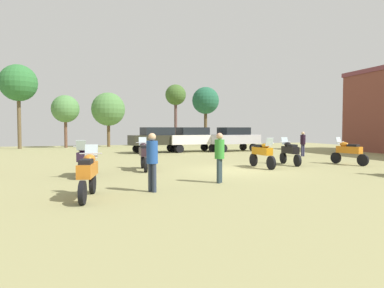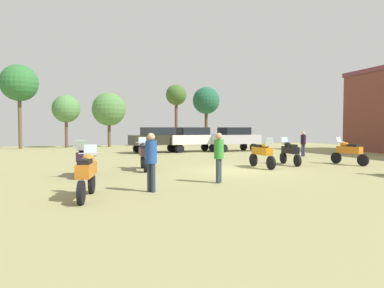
{
  "view_description": "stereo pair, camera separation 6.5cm",
  "coord_description": "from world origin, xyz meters",
  "views": [
    {
      "loc": [
        -6.41,
        -14.23,
        1.92
      ],
      "look_at": [
        -0.86,
        3.97,
        1.06
      ],
      "focal_mm": 32.07,
      "sensor_mm": 36.0,
      "label": 1
    },
    {
      "loc": [
        -6.34,
        -14.25,
        1.92
      ],
      "look_at": [
        -0.86,
        3.97,
        1.06
      ],
      "focal_mm": 32.07,
      "sensor_mm": 36.0,
      "label": 2
    }
  ],
  "objects": [
    {
      "name": "tree_5",
      "position": [
        2.67,
        21.6,
        5.41
      ],
      "size": [
        2.21,
        2.21,
        6.63
      ],
      "color": "brown",
      "rests_on": "ground"
    },
    {
      "name": "car_3",
      "position": [
        1.8,
        12.56,
        1.19
      ],
      "size": [
        4.52,
        2.41,
        2.0
      ],
      "rotation": [
        0.0,
        0.0,
        1.72
      ],
      "color": "black",
      "rests_on": "ground"
    },
    {
      "name": "tree_4",
      "position": [
        -8.5,
        21.9,
        3.84
      ],
      "size": [
        2.7,
        2.7,
        5.2
      ],
      "color": "brown",
      "rests_on": "ground"
    },
    {
      "name": "tree_3",
      "position": [
        -4.33,
        22.46,
        3.92
      ],
      "size": [
        3.45,
        3.45,
        5.64
      ],
      "color": "brown",
      "rests_on": "ground"
    },
    {
      "name": "motorcycle_6",
      "position": [
        3.71,
        1.39,
        0.73
      ],
      "size": [
        0.62,
        2.1,
        1.44
      ],
      "rotation": [
        0.0,
        0.0,
        -0.07
      ],
      "color": "black",
      "rests_on": "ground"
    },
    {
      "name": "motorcycle_5",
      "position": [
        -3.96,
        1.35,
        0.76
      ],
      "size": [
        0.62,
        2.27,
        1.5
      ],
      "rotation": [
        0.0,
        0.0,
        -0.07
      ],
      "color": "black",
      "rests_on": "ground"
    },
    {
      "name": "tree_2",
      "position": [
        -12.54,
        21.19,
        6.13
      ],
      "size": [
        3.4,
        3.4,
        7.86
      ],
      "color": "brown",
      "rests_on": "ground"
    },
    {
      "name": "car_1",
      "position": [
        -1.17,
        12.31,
        1.19
      ],
      "size": [
        4.56,
        2.56,
        2.0
      ],
      "rotation": [
        0.0,
        0.0,
        1.76
      ],
      "color": "black",
      "rests_on": "ground"
    },
    {
      "name": "person_3",
      "position": [
        7.66,
        5.92,
        1.01
      ],
      "size": [
        0.43,
        0.43,
        1.69
      ],
      "rotation": [
        0.0,
        0.0,
        3.46
      ],
      "color": "#302F4B",
      "rests_on": "ground"
    },
    {
      "name": "person_1",
      "position": [
        -2.02,
        -3.11,
        1.04
      ],
      "size": [
        0.48,
        0.48,
        1.75
      ],
      "rotation": [
        0.0,
        0.0,
        4.0
      ],
      "color": "#28373D",
      "rests_on": "ground"
    },
    {
      "name": "motorcycle_7",
      "position": [
        -6.42,
        -4.56,
        0.73
      ],
      "size": [
        0.69,
        2.12,
        1.44
      ],
      "rotation": [
        0.0,
        0.0,
        -0.17
      ],
      "color": "black",
      "rests_on": "ground"
    },
    {
      "name": "motorcycle_1",
      "position": [
        6.74,
        0.59,
        0.73
      ],
      "size": [
        0.77,
        2.14,
        1.44
      ],
      "rotation": [
        0.0,
        0.0,
        0.24
      ],
      "color": "black",
      "rests_on": "ground"
    },
    {
      "name": "tree_1",
      "position": [
        6.4,
        22.53,
        5.04
      ],
      "size": [
        3.04,
        3.04,
        6.6
      ],
      "color": "#4C3C25",
      "rests_on": "ground"
    },
    {
      "name": "motorcycle_3",
      "position": [
        1.65,
        0.57,
        0.74
      ],
      "size": [
        0.62,
        2.24,
        1.47
      ],
      "rotation": [
        0.0,
        0.0,
        3.19
      ],
      "color": "black",
      "rests_on": "ground"
    },
    {
      "name": "car_2",
      "position": [
        5.29,
        12.16,
        1.19
      ],
      "size": [
        4.54,
        2.5,
        2.0
      ],
      "rotation": [
        0.0,
        0.0,
        1.74
      ],
      "color": "black",
      "rests_on": "ground"
    },
    {
      "name": "motorcycle_2",
      "position": [
        -6.56,
        -0.0,
        0.74
      ],
      "size": [
        0.68,
        2.17,
        1.46
      ],
      "rotation": [
        0.0,
        0.0,
        2.98
      ],
      "color": "black",
      "rests_on": "ground"
    },
    {
      "name": "ground_plane",
      "position": [
        0.0,
        0.0,
        0.01
      ],
      "size": [
        44.0,
        52.0,
        0.02
      ],
      "color": "#8F8B59"
    },
    {
      "name": "person_2",
      "position": [
        -4.57,
        -4.12,
        1.06
      ],
      "size": [
        0.46,
        0.46,
        1.77
      ],
      "rotation": [
        0.0,
        0.0,
        5.22
      ],
      "color": "#283041",
      "rests_on": "ground"
    }
  ]
}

